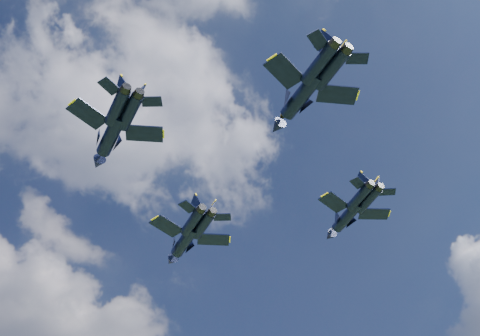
% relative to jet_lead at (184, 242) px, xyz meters
% --- Properties ---
extents(jet_lead, '(12.86, 16.87, 3.99)m').
position_rel_jet_lead_xyz_m(jet_lead, '(0.00, 0.00, 0.00)').
color(jet_lead, black).
extents(jet_left, '(13.02, 17.14, 4.05)m').
position_rel_jet_lead_xyz_m(jet_left, '(-13.84, -16.36, 2.84)').
color(jet_left, black).
extents(jet_right, '(11.70, 15.16, 3.60)m').
position_rel_jet_lead_xyz_m(jet_right, '(22.23, -11.16, 1.30)').
color(jet_right, black).
extents(jet_slot, '(12.69, 16.81, 3.96)m').
position_rel_jet_lead_xyz_m(jet_slot, '(7.50, -30.81, 1.55)').
color(jet_slot, black).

